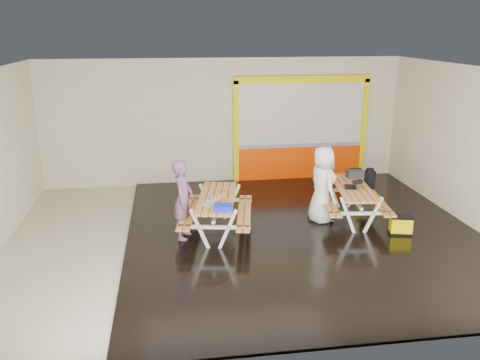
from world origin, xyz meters
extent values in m
cube|color=beige|center=(0.00, 0.00, -0.01)|extent=(10.00, 8.00, 0.01)
cube|color=white|center=(0.00, 0.00, 3.50)|extent=(10.00, 8.00, 0.01)
cube|color=beige|center=(0.00, 4.00, 1.75)|extent=(10.00, 0.01, 3.50)
cube|color=beige|center=(0.00, -4.00, 1.75)|extent=(10.00, 0.01, 3.50)
cube|color=beige|center=(5.00, 0.00, 1.75)|extent=(0.01, 8.00, 3.50)
cube|color=black|center=(1.25, 0.00, 0.03)|extent=(7.50, 7.98, 0.05)
cube|color=#F73E00|center=(2.20, 3.93, 0.50)|extent=(3.60, 0.12, 1.00)
cube|color=gray|center=(2.20, 3.93, 1.03)|extent=(3.60, 0.14, 0.10)
cube|color=silver|center=(2.20, 3.94, 1.94)|extent=(3.60, 0.08, 1.72)
cube|color=#FFE802|center=(0.33, 3.92, 1.45)|extent=(0.14, 0.16, 2.90)
cube|color=#FFE802|center=(4.07, 3.92, 1.45)|extent=(0.14, 0.16, 2.90)
cube|color=#FFE802|center=(2.20, 3.92, 2.90)|extent=(3.88, 0.16, 0.20)
cube|color=#CD7F3B|center=(-0.89, 0.31, 0.83)|extent=(0.52, 2.12, 0.04)
cube|color=#CD7F3B|center=(-0.74, 0.28, 0.83)|extent=(0.52, 2.12, 0.04)
cube|color=#CD7F3B|center=(-0.59, 0.26, 0.83)|extent=(0.52, 2.12, 0.04)
cube|color=#CD7F3B|center=(-0.44, 0.23, 0.83)|extent=(0.52, 2.12, 0.04)
cube|color=#CD7F3B|center=(-0.30, 0.20, 0.83)|extent=(0.52, 2.12, 0.04)
cube|color=white|center=(-1.01, -0.49, 0.45)|extent=(0.40, 0.13, 0.85)
cube|color=white|center=(-0.47, -0.59, 0.45)|extent=(0.40, 0.13, 0.85)
cube|color=white|center=(-0.74, -0.54, 0.50)|extent=(1.45, 0.33, 0.06)
cube|color=white|center=(-0.74, -0.54, 0.77)|extent=(0.72, 0.19, 0.06)
cube|color=white|center=(-0.72, 1.10, 0.45)|extent=(0.40, 0.13, 0.85)
cube|color=white|center=(-0.17, 1.00, 0.45)|extent=(0.40, 0.13, 0.85)
cube|color=white|center=(-0.45, 1.05, 0.50)|extent=(1.45, 0.33, 0.06)
cube|color=white|center=(-0.45, 1.05, 0.77)|extent=(0.72, 0.19, 0.06)
cube|color=white|center=(-0.59, 0.26, 0.61)|extent=(0.38, 1.73, 0.06)
cube|color=#CD7F3B|center=(-1.24, 0.38, 0.51)|extent=(0.51, 2.12, 0.04)
cube|color=#CD7F3B|center=(-1.10, 0.35, 0.51)|extent=(0.51, 2.12, 0.04)
cube|color=#CD7F3B|center=(-0.09, 0.16, 0.51)|extent=(0.51, 2.12, 0.04)
cube|color=#CD7F3B|center=(0.05, 0.14, 0.51)|extent=(0.51, 2.12, 0.04)
cube|color=#CD7F3B|center=(2.25, 0.60, 0.81)|extent=(0.39, 2.08, 0.04)
cube|color=#CD7F3B|center=(2.39, 0.59, 0.81)|extent=(0.39, 2.08, 0.04)
cube|color=#CD7F3B|center=(2.54, 0.57, 0.81)|extent=(0.39, 2.08, 0.04)
cube|color=#CD7F3B|center=(2.68, 0.55, 0.81)|extent=(0.39, 2.08, 0.04)
cube|color=#CD7F3B|center=(2.83, 0.53, 0.81)|extent=(0.39, 2.08, 0.04)
cube|color=white|center=(2.17, -0.18, 0.44)|extent=(0.39, 0.11, 0.83)
cube|color=white|center=(2.71, -0.25, 0.44)|extent=(0.39, 0.11, 0.83)
cube|color=white|center=(2.44, -0.22, 0.49)|extent=(1.42, 0.24, 0.06)
cube|color=white|center=(2.44, -0.22, 0.76)|extent=(0.70, 0.15, 0.06)
cube|color=white|center=(2.37, 1.38, 0.44)|extent=(0.39, 0.11, 0.83)
cube|color=white|center=(2.91, 1.32, 0.44)|extent=(0.39, 0.11, 0.83)
cube|color=white|center=(2.64, 1.35, 0.49)|extent=(1.42, 0.24, 0.06)
cube|color=white|center=(2.64, 1.35, 0.76)|extent=(0.70, 0.15, 0.06)
cube|color=white|center=(2.54, 0.57, 0.60)|extent=(0.28, 1.70, 0.06)
cube|color=#CD7F3B|center=(1.90, 0.65, 0.50)|extent=(0.39, 2.08, 0.04)
cube|color=#CD7F3B|center=(2.04, 0.63, 0.50)|extent=(0.39, 2.08, 0.04)
cube|color=#CD7F3B|center=(3.04, 0.50, 0.50)|extent=(0.39, 2.08, 0.04)
cube|color=#CD7F3B|center=(3.18, 0.49, 0.50)|extent=(0.39, 2.08, 0.04)
imported|color=#754B6E|center=(-1.31, 0.08, 0.89)|extent=(0.55, 0.70, 1.69)
imported|color=white|center=(1.84, 0.63, 0.87)|extent=(0.73, 0.97, 1.79)
cube|color=silver|center=(-0.78, -0.14, 0.86)|extent=(0.36, 0.42, 0.02)
cube|color=silver|center=(-0.64, -0.20, 0.98)|extent=(0.35, 0.41, 0.07)
cube|color=silver|center=(-0.65, -0.20, 0.98)|extent=(0.30, 0.36, 0.06)
cube|color=black|center=(2.46, 0.53, 0.84)|extent=(0.33, 0.40, 0.02)
cube|color=black|center=(2.61, 0.49, 0.96)|extent=(0.32, 0.40, 0.07)
cube|color=silver|center=(2.60, 0.49, 0.96)|extent=(0.27, 0.35, 0.06)
cube|color=#1020DA|center=(-0.54, -0.55, 0.90)|extent=(0.39, 0.29, 0.11)
cube|color=black|center=(2.85, 1.26, 0.92)|extent=(0.41, 0.22, 0.18)
cylinder|color=black|center=(2.85, 1.26, 1.05)|extent=(0.30, 0.04, 0.02)
cube|color=black|center=(3.25, 1.33, 0.72)|extent=(0.35, 0.30, 0.42)
cylinder|color=black|center=(3.25, 1.33, 0.96)|extent=(0.25, 0.25, 0.11)
cube|color=black|center=(1.93, 0.66, 0.12)|extent=(0.49, 0.46, 0.15)
cube|color=black|center=(3.28, -0.41, 0.07)|extent=(0.52, 0.40, 0.05)
cube|color=#E7C400|center=(3.28, -0.41, 0.25)|extent=(0.49, 0.37, 0.35)
cube|color=black|center=(3.28, -0.41, 0.43)|extent=(0.52, 0.40, 0.03)
camera|label=1|loc=(-1.55, -9.62, 4.29)|focal=37.08mm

